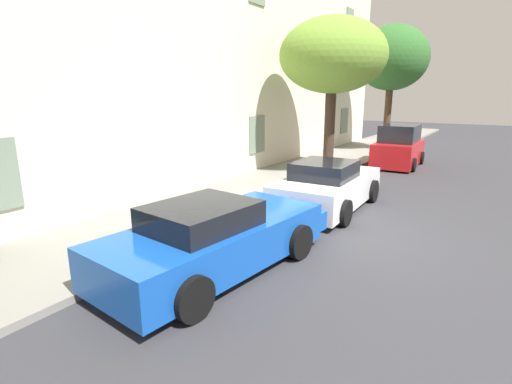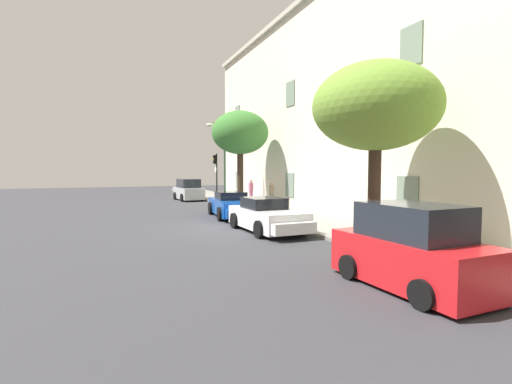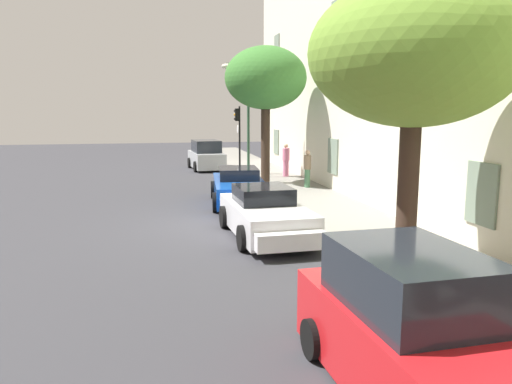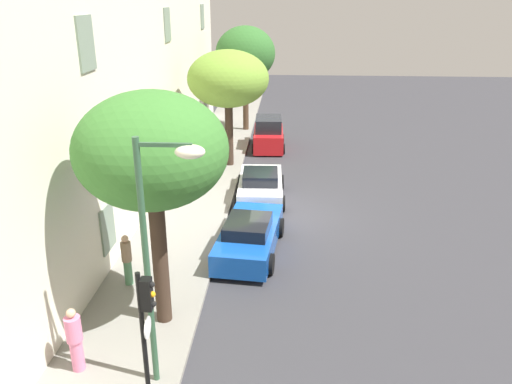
{
  "view_description": "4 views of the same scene",
  "coord_description": "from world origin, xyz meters",
  "px_view_note": "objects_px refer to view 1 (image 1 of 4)",
  "views": [
    {
      "loc": [
        -8.47,
        -3.23,
        3.22
      ],
      "look_at": [
        -0.84,
        1.74,
        0.92
      ],
      "focal_mm": 27.26,
      "sensor_mm": 36.0,
      "label": 1
    },
    {
      "loc": [
        16.17,
        -5.33,
        2.66
      ],
      "look_at": [
        -0.17,
        1.26,
        1.54
      ],
      "focal_mm": 26.41,
      "sensor_mm": 36.0,
      "label": 2
    },
    {
      "loc": [
        15.23,
        -2.14,
        3.57
      ],
      "look_at": [
        -1.99,
        1.49,
        0.66
      ],
      "focal_mm": 35.0,
      "sensor_mm": 36.0,
      "label": 3
    },
    {
      "loc": [
        -19.15,
        -0.16,
        8.49
      ],
      "look_at": [
        -0.81,
        1.01,
        1.34
      ],
      "focal_mm": 35.36,
      "sensor_mm": 36.0,
      "label": 4
    }
  ],
  "objects_px": {
    "sportscar_yellow_flank": "(330,186)",
    "tree_far_end": "(392,58)",
    "tree_near_kerb": "(333,56)",
    "sportscar_red_lead": "(222,236)",
    "hatchback_distant": "(399,148)"
  },
  "relations": [
    {
      "from": "sportscar_yellow_flank",
      "to": "hatchback_distant",
      "type": "bearing_deg",
      "value": -0.21
    },
    {
      "from": "sportscar_yellow_flank",
      "to": "tree_far_end",
      "type": "distance_m",
      "value": 12.85
    },
    {
      "from": "sportscar_yellow_flank",
      "to": "hatchback_distant",
      "type": "distance_m",
      "value": 7.91
    },
    {
      "from": "hatchback_distant",
      "to": "sportscar_red_lead",
      "type": "bearing_deg",
      "value": 179.5
    },
    {
      "from": "hatchback_distant",
      "to": "tree_far_end",
      "type": "bearing_deg",
      "value": 22.57
    },
    {
      "from": "hatchback_distant",
      "to": "tree_near_kerb",
      "type": "distance_m",
      "value": 5.55
    },
    {
      "from": "sportscar_red_lead",
      "to": "tree_near_kerb",
      "type": "height_order",
      "value": "tree_near_kerb"
    },
    {
      "from": "sportscar_red_lead",
      "to": "tree_near_kerb",
      "type": "relative_size",
      "value": 0.87
    },
    {
      "from": "tree_far_end",
      "to": "tree_near_kerb",
      "type": "bearing_deg",
      "value": 178.27
    },
    {
      "from": "tree_near_kerb",
      "to": "sportscar_red_lead",
      "type": "bearing_deg",
      "value": -169.06
    },
    {
      "from": "sportscar_yellow_flank",
      "to": "tree_far_end",
      "type": "height_order",
      "value": "tree_far_end"
    },
    {
      "from": "sportscar_yellow_flank",
      "to": "tree_near_kerb",
      "type": "distance_m",
      "value": 6.17
    },
    {
      "from": "tree_near_kerb",
      "to": "hatchback_distant",
      "type": "bearing_deg",
      "value": -27.94
    },
    {
      "from": "hatchback_distant",
      "to": "sportscar_yellow_flank",
      "type": "bearing_deg",
      "value": 179.79
    },
    {
      "from": "tree_near_kerb",
      "to": "sportscar_yellow_flank",
      "type": "bearing_deg",
      "value": -156.43
    }
  ]
}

